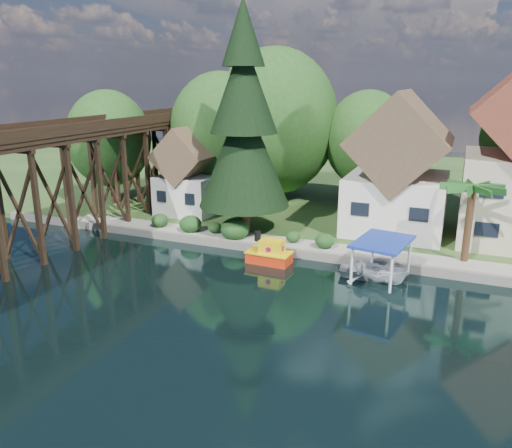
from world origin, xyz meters
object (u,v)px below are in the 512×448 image
object	(u,v)px
house_left	(398,173)
shed	(189,177)
boat_canopy	(381,264)
trestle_bridge	(70,174)
conifer	(244,125)
palm_tree	(473,190)
tugboat	(270,254)
boat_white_a	(374,271)

from	to	relation	value
house_left	shed	size ratio (longest dim) A/B	1.40
shed	boat_canopy	bearing A→B (deg)	-25.47
trestle_bridge	conifer	xyz separation A→B (m)	(11.92, 5.86, 3.59)
house_left	palm_tree	size ratio (longest dim) A/B	1.97
house_left	palm_tree	world-z (taller)	house_left
shed	conifer	size ratio (longest dim) A/B	0.45
trestle_bridge	conifer	distance (m)	13.76
house_left	boat_canopy	bearing A→B (deg)	-86.94
palm_tree	boat_canopy	xyz separation A→B (m)	(-4.81, -4.57, -4.19)
conifer	tugboat	size ratio (longest dim) A/B	5.59
trestle_bridge	tugboat	size ratio (longest dim) A/B	14.08
shed	boat_canopy	world-z (taller)	shed
house_left	boat_white_a	world-z (taller)	house_left
trestle_bridge	shed	xyz separation A→B (m)	(5.00, 9.33, -1.52)
house_left	boat_canopy	distance (m)	11.08
boat_canopy	trestle_bridge	bearing A→B (deg)	-178.81
house_left	boat_white_a	distance (m)	10.82
house_left	conifer	distance (m)	12.73
shed	boat_white_a	xyz separation A→B (m)	(18.04, -8.25, -3.38)
boat_white_a	trestle_bridge	bearing A→B (deg)	86.63
boat_canopy	conifer	bearing A→B (deg)	155.24
tugboat	boat_canopy	xyz separation A→B (m)	(7.63, -0.58, 0.52)
house_left	tugboat	world-z (taller)	house_left
tugboat	boat_white_a	distance (m)	7.12
boat_canopy	palm_tree	bearing A→B (deg)	43.53
house_left	shed	distance (m)	18.11
trestle_bridge	boat_white_a	distance (m)	23.58
shed	conifer	world-z (taller)	conifer
boat_canopy	tugboat	bearing A→B (deg)	175.65
palm_tree	boat_canopy	size ratio (longest dim) A/B	1.18
house_left	boat_white_a	bearing A→B (deg)	-89.77
conifer	boat_white_a	bearing A→B (deg)	-23.26
palm_tree	boat_white_a	size ratio (longest dim) A/B	1.28
house_left	shed	world-z (taller)	house_left
shed	conifer	xyz separation A→B (m)	(6.92, -3.47, 5.11)
house_left	boat_canopy	world-z (taller)	house_left
tugboat	boat_white_a	xyz separation A→B (m)	(7.11, 0.01, -0.22)
boat_white_a	shed	bearing A→B (deg)	59.37
palm_tree	trestle_bridge	bearing A→B (deg)	-169.88
palm_tree	boat_white_a	bearing A→B (deg)	-143.19
trestle_bridge	tugboat	world-z (taller)	trestle_bridge
shed	house_left	bearing A→B (deg)	4.77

